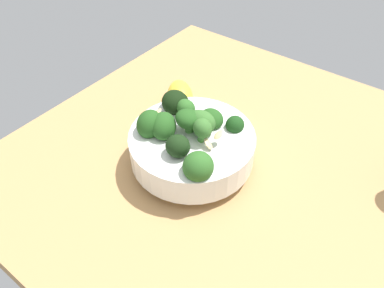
% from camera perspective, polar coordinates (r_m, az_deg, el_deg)
% --- Properties ---
extents(ground_plane, '(0.65, 0.65, 0.04)m').
position_cam_1_polar(ground_plane, '(0.60, 6.00, -3.18)').
color(ground_plane, tan).
extents(bowl_of_broccoli, '(0.18, 0.18, 0.10)m').
position_cam_1_polar(bowl_of_broccoli, '(0.54, -0.21, 0.31)').
color(bowl_of_broccoli, white).
rests_on(bowl_of_broccoli, ground_plane).
extents(lemon_wedge, '(0.09, 0.09, 0.05)m').
position_cam_1_polar(lemon_wedge, '(0.66, -1.84, 7.29)').
color(lemon_wedge, yellow).
rests_on(lemon_wedge, ground_plane).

